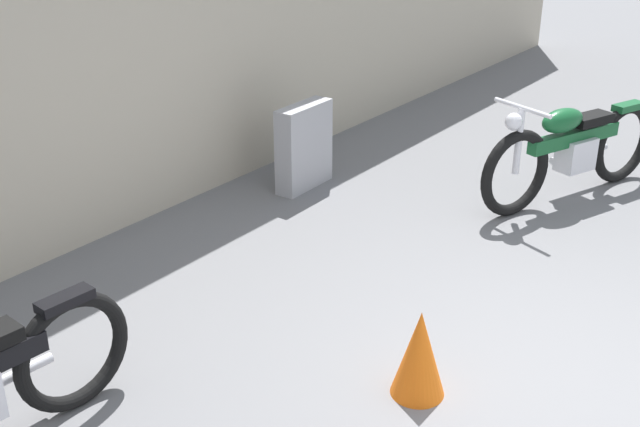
% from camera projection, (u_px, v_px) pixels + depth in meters
% --- Properties ---
extents(ground_plane, '(40.00, 40.00, 0.00)m').
position_uv_depth(ground_plane, '(581.00, 403.00, 4.52)').
color(ground_plane, slate).
extents(building_wall, '(18.00, 0.30, 3.06)m').
position_uv_depth(building_wall, '(91.00, 46.00, 6.12)').
color(building_wall, '#B2A893').
rests_on(building_wall, ground_plane).
extents(stone_marker, '(0.65, 0.21, 0.81)m').
position_uv_depth(stone_marker, '(304.00, 147.00, 7.35)').
color(stone_marker, '#9E9EA3').
rests_on(stone_marker, ground_plane).
extents(traffic_cone, '(0.32, 0.32, 0.55)m').
position_uv_depth(traffic_cone, '(419.00, 353.00, 4.49)').
color(traffic_cone, orange).
rests_on(traffic_cone, ground_plane).
extents(motorcycle_green, '(2.12, 0.97, 1.00)m').
position_uv_depth(motorcycle_green, '(571.00, 148.00, 7.08)').
color(motorcycle_green, black).
rests_on(motorcycle_green, ground_plane).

